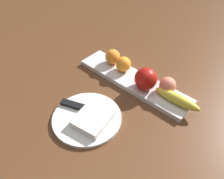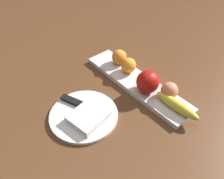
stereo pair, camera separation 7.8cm
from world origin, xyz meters
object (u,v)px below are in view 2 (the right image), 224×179
apple (148,82)px  folded_napkin (88,117)px  fruit_tray (136,83)px  knife (76,103)px  banana (177,105)px  orange_near_apple (128,65)px  orange_near_banana (119,57)px  peach (169,91)px  dinner_plate (84,115)px

apple → folded_napkin: apple is taller
fruit_tray → knife: (-0.06, -0.24, 0.01)m
fruit_tray → knife: 0.25m
fruit_tray → folded_napkin: (0.03, -0.25, 0.02)m
banana → orange_near_apple: 0.25m
orange_near_banana → apple: bearing=-9.3°
apple → knife: size_ratio=0.47×
orange_near_apple → peach: (0.20, 0.01, -0.00)m
apple → folded_napkin: bearing=-97.7°
peach → fruit_tray: bearing=-170.0°
fruit_tray → apple: size_ratio=5.77×
banana → knife: 0.34m
banana → orange_near_apple: bearing=174.1°
banana → dinner_plate: size_ratio=0.73×
knife → orange_near_apple: bearing=71.0°
orange_near_banana → dinner_plate: bearing=-64.2°
banana → folded_napkin: banana is taller
fruit_tray → banana: (0.19, -0.00, 0.03)m
apple → knife: (-0.12, -0.23, -0.04)m
orange_near_apple → peach: bearing=2.2°
dinner_plate → knife: size_ratio=1.31×
apple → peach: apple is taller
orange_near_apple → knife: orange_near_apple is taller
banana → knife: (-0.25, -0.24, -0.02)m
banana → fruit_tray: bearing=177.6°
orange_near_apple → knife: size_ratio=0.34×
orange_near_banana → dinner_plate: (0.13, -0.27, -0.04)m
banana → knife: size_ratio=0.95×
fruit_tray → knife: size_ratio=2.72×
fruit_tray → dinner_plate: size_ratio=2.08×
orange_near_banana → peach: 0.26m
apple → banana: (0.13, 0.01, -0.02)m
fruit_tray → orange_near_banana: bearing=170.5°
banana → knife: bearing=-137.7°
apple → orange_near_apple: size_ratio=1.37×
apple → knife: bearing=-116.8°
apple → banana: size_ratio=0.50×
folded_napkin → orange_near_apple: bearing=109.5°
banana → orange_near_apple: (-0.25, 0.02, 0.01)m
fruit_tray → orange_near_apple: size_ratio=7.92×
peach → folded_napkin: 0.29m
folded_napkin → knife: 0.09m
orange_near_apple → orange_near_banana: 0.07m
banana → folded_napkin: 0.30m
knife → orange_near_banana: bearing=84.8°
peach → dinner_plate: size_ratio=0.26×
peach → knife: bearing=-125.5°
orange_near_banana → dinner_plate: orange_near_banana is taller
orange_near_banana → knife: size_ratio=0.35×
orange_near_banana → peach: bearing=0.3°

